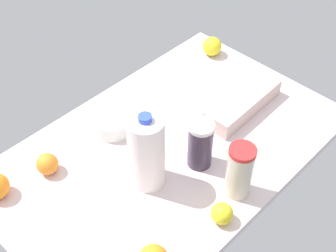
% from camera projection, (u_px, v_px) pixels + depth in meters
% --- Properties ---
extents(countertop, '(1.20, 0.76, 0.03)m').
position_uv_depth(countertop, '(168.00, 150.00, 1.60)').
color(countertop, silver).
rests_on(countertop, ground).
extents(tumbler_cup, '(0.08, 0.08, 0.19)m').
position_uv_depth(tumbler_cup, '(240.00, 171.00, 1.39)').
color(tumbler_cup, beige).
rests_on(tumbler_cup, countertop).
extents(milk_jug, '(0.11, 0.11, 0.28)m').
position_uv_depth(milk_jug, '(147.00, 152.00, 1.40)').
color(milk_jug, white).
rests_on(milk_jug, countertop).
extents(egg_carton, '(0.34, 0.12, 0.07)m').
position_uv_depth(egg_carton, '(243.00, 103.00, 1.70)').
color(egg_carton, beige).
rests_on(egg_carton, countertop).
extents(mixing_bowl, '(0.17, 0.17, 0.06)m').
position_uv_depth(mixing_bowl, '(113.00, 120.00, 1.64)').
color(mixing_bowl, silver).
rests_on(mixing_bowl, countertop).
extents(shaker_bottle, '(0.08, 0.08, 0.17)m').
position_uv_depth(shaker_bottle, '(200.00, 144.00, 1.48)').
color(shaker_bottle, '#33283B').
rests_on(shaker_bottle, countertop).
extents(lemon_near_front, '(0.08, 0.08, 0.08)m').
position_uv_depth(lemon_near_front, '(212.00, 46.00, 1.94)').
color(lemon_near_front, yellow).
rests_on(lemon_near_front, countertop).
extents(lemon_far_back, '(0.07, 0.07, 0.07)m').
position_uv_depth(lemon_far_back, '(222.00, 214.00, 1.36)').
color(lemon_far_back, yellow).
rests_on(lemon_far_back, countertop).
extents(orange_beside_bowl, '(0.07, 0.07, 0.07)m').
position_uv_depth(orange_beside_bowl, '(47.00, 164.00, 1.49)').
color(orange_beside_bowl, orange).
rests_on(orange_beside_bowl, countertop).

